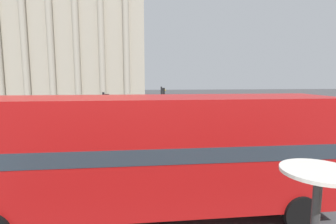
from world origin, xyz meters
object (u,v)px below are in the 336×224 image
at_px(traffic_light_near, 106,117).
at_px(car_maroon, 146,111).
at_px(pedestrian_blue, 235,110).
at_px(pedestrian_olive, 59,139).
at_px(double_decker_bus, 153,151).
at_px(plaza_building_left, 66,28).
at_px(traffic_light_mid, 162,103).
at_px(pedestrian_red, 91,105).
at_px(pedestrian_yellow, 192,105).
at_px(cafe_dining_table, 317,193).
at_px(car_silver, 240,125).

bearing_deg(traffic_light_near, car_maroon, 80.80).
xyz_separation_m(pedestrian_blue, pedestrian_olive, (-15.14, -11.65, -0.08)).
height_order(double_decker_bus, plaza_building_left, plaza_building_left).
distance_m(traffic_light_mid, pedestrian_red, 17.28).
xyz_separation_m(pedestrian_yellow, pedestrian_olive, (-11.79, -18.71, -0.02)).
xyz_separation_m(traffic_light_near, pedestrian_olive, (-2.92, 1.56, -1.51)).
bearing_deg(pedestrian_red, traffic_light_near, 171.18).
distance_m(double_decker_bus, pedestrian_blue, 21.68).
xyz_separation_m(cafe_dining_table, traffic_light_mid, (0.45, 19.32, -1.10)).
height_order(car_maroon, pedestrian_red, pedestrian_red).
height_order(traffic_light_near, traffic_light_mid, traffic_light_mid).
bearing_deg(car_silver, cafe_dining_table, 173.52).
relative_size(traffic_light_mid, pedestrian_yellow, 2.23).
bearing_deg(pedestrian_olive, cafe_dining_table, 55.51).
distance_m(traffic_light_mid, car_maroon, 9.17).
bearing_deg(car_maroon, double_decker_bus, 35.77).
bearing_deg(pedestrian_yellow, car_silver, -140.10).
bearing_deg(cafe_dining_table, double_decker_bus, 99.29).
bearing_deg(car_maroon, traffic_light_mid, 43.68).
distance_m(traffic_light_mid, car_silver, 6.72).
relative_size(plaza_building_left, pedestrian_olive, 15.38).
xyz_separation_m(car_silver, pedestrian_blue, (2.09, 6.69, 0.36)).
relative_size(car_maroon, pedestrian_blue, 2.31).
height_order(car_silver, car_maroon, same).
bearing_deg(pedestrian_red, car_maroon, -150.62).
xyz_separation_m(traffic_light_mid, pedestrian_red, (-8.41, 15.02, -1.54)).
bearing_deg(traffic_light_near, car_silver, 32.79).
xyz_separation_m(car_maroon, pedestrian_yellow, (6.27, 4.23, 0.29)).
bearing_deg(car_maroon, plaza_building_left, -104.97).
distance_m(cafe_dining_table, pedestrian_yellow, 33.07).
relative_size(car_maroon, pedestrian_yellow, 2.44).
bearing_deg(pedestrian_red, traffic_light_mid, -171.63).
xyz_separation_m(pedestrian_red, pedestrian_olive, (1.81, -20.58, 0.00)).
distance_m(traffic_light_near, pedestrian_olive, 3.64).
bearing_deg(double_decker_bus, cafe_dining_table, -83.88).
bearing_deg(traffic_light_near, pedestrian_red, 102.07).
xyz_separation_m(traffic_light_near, car_maroon, (2.60, 16.04, -1.78)).
height_order(plaza_building_left, pedestrian_olive, plaza_building_left).
relative_size(car_silver, car_maroon, 1.00).
bearing_deg(pedestrian_yellow, pedestrian_olive, -177.53).
distance_m(traffic_light_near, traffic_light_mid, 8.02).
height_order(cafe_dining_table, traffic_light_near, cafe_dining_table).
height_order(cafe_dining_table, pedestrian_red, cafe_dining_table).
relative_size(pedestrian_yellow, pedestrian_olive, 1.02).
relative_size(cafe_dining_table, pedestrian_yellow, 0.42).
height_order(traffic_light_mid, pedestrian_red, traffic_light_mid).
distance_m(pedestrian_red, pedestrian_yellow, 13.73).
distance_m(traffic_light_near, pedestrian_yellow, 22.18).
bearing_deg(car_silver, traffic_light_mid, 98.42).
distance_m(car_silver, pedestrian_blue, 7.02).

